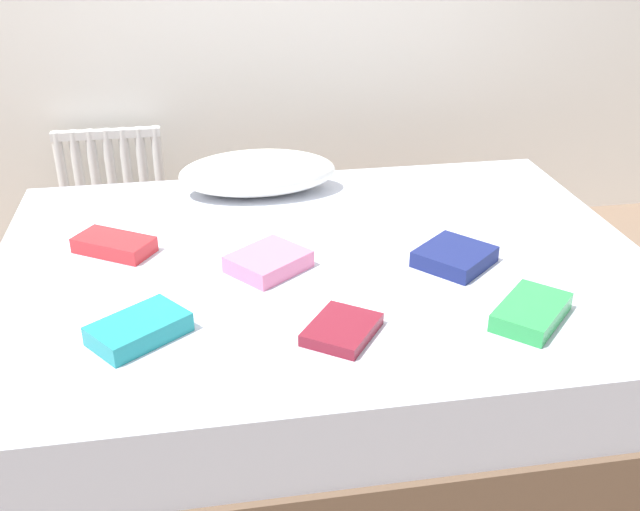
% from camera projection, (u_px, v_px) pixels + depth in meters
% --- Properties ---
extents(ground_plane, '(8.00, 8.00, 0.00)m').
position_uv_depth(ground_plane, '(323.00, 391.00, 2.45)').
color(ground_plane, '#7F6651').
extents(bed, '(2.00, 1.50, 0.50)m').
position_uv_depth(bed, '(323.00, 328.00, 2.34)').
color(bed, brown).
rests_on(bed, ground).
extents(radiator, '(0.45, 0.04, 0.49)m').
position_uv_depth(radiator, '(113.00, 183.00, 3.25)').
color(radiator, white).
rests_on(radiator, ground).
extents(pillow, '(0.56, 0.27, 0.15)m').
position_uv_depth(pillow, '(258.00, 173.00, 2.66)').
color(pillow, white).
rests_on(pillow, bed).
extents(textbook_teal, '(0.27, 0.25, 0.05)m').
position_uv_depth(textbook_teal, '(139.00, 329.00, 1.82)').
color(textbook_teal, teal).
rests_on(textbook_teal, bed).
extents(textbook_navy, '(0.27, 0.27, 0.05)m').
position_uv_depth(textbook_navy, '(455.00, 257.00, 2.18)').
color(textbook_navy, navy).
rests_on(textbook_navy, bed).
extents(textbook_green, '(0.26, 0.26, 0.05)m').
position_uv_depth(textbook_green, '(531.00, 312.00, 1.90)').
color(textbook_green, green).
rests_on(textbook_green, bed).
extents(textbook_red, '(0.26, 0.23, 0.05)m').
position_uv_depth(textbook_red, '(114.00, 245.00, 2.25)').
color(textbook_red, red).
rests_on(textbook_red, bed).
extents(textbook_pink, '(0.27, 0.26, 0.05)m').
position_uv_depth(textbook_pink, '(268.00, 262.00, 2.15)').
color(textbook_pink, pink).
rests_on(textbook_pink, bed).
extents(textbook_maroon, '(0.23, 0.24, 0.03)m').
position_uv_depth(textbook_maroon, '(342.00, 329.00, 1.84)').
color(textbook_maroon, maroon).
rests_on(textbook_maroon, bed).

